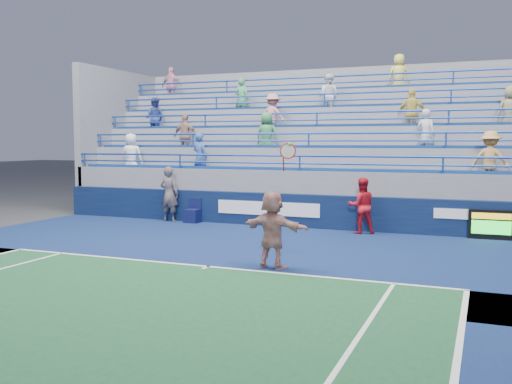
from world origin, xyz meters
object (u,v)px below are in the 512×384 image
at_px(serve_speed_board, 491,225).
at_px(judge_chair, 193,215).
at_px(line_judge, 169,194).
at_px(tennis_player, 273,230).
at_px(ball_girl, 361,206).

relative_size(serve_speed_board, judge_chair, 1.47).
xyz_separation_m(judge_chair, line_judge, (-0.93, -0.01, 0.70)).
relative_size(tennis_player, ball_girl, 1.63).
relative_size(judge_chair, line_judge, 0.43).
bearing_deg(ball_girl, serve_speed_board, 161.03).
bearing_deg(judge_chair, serve_speed_board, 0.99).
xyz_separation_m(serve_speed_board, line_judge, (-10.52, -0.17, 0.54)).
height_order(serve_speed_board, line_judge, line_judge).
xyz_separation_m(judge_chair, ball_girl, (5.91, -0.15, 0.59)).
height_order(judge_chair, tennis_player, tennis_player).
height_order(serve_speed_board, tennis_player, tennis_player).
bearing_deg(line_judge, ball_girl, -179.24).
height_order(judge_chair, ball_girl, ball_girl).
height_order(judge_chair, line_judge, line_judge).
bearing_deg(serve_speed_board, ball_girl, -175.17).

